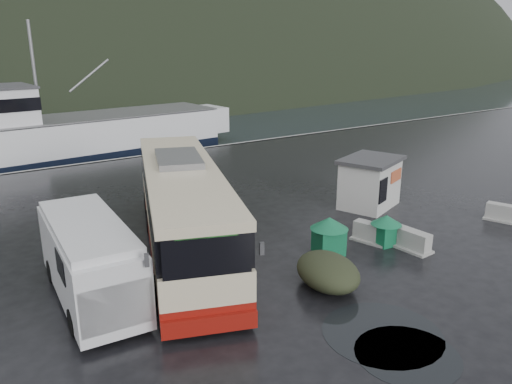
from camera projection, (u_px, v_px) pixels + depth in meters
ground at (256, 258)px, 20.00m from camera, size 160.00×160.00×0.00m
quay_edge at (101, 161)px, 35.86m from camera, size 160.00×0.60×1.50m
coach_bus at (185, 250)px, 20.82m from camera, size 7.71×13.80×3.82m
white_van at (94, 298)px, 16.96m from camera, size 2.71×6.78×2.78m
waste_bin_left at (328, 253)px, 20.50m from camera, size 1.37×1.37×1.56m
waste_bin_right at (385, 244)px, 21.40m from camera, size 1.03×1.03×1.31m
dome_tent at (327, 286)px, 17.77m from camera, size 2.74×3.32×1.13m
ticket_kiosk at (368, 206)px, 26.25m from camera, size 3.99×3.51×2.60m
jersey_barrier_a at (411, 249)px, 20.84m from camera, size 0.95×1.74×0.85m
jersey_barrier_b at (371, 242)px, 21.66m from camera, size 1.25×1.84×0.84m
jersey_barrier_c at (502, 221)px, 24.16m from camera, size 1.29×1.80×0.81m
fishing_trawler at (83, 141)px, 43.15m from camera, size 28.95×8.69×11.41m
puddles at (392, 341)px, 14.50m from camera, size 3.60×4.40×0.01m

